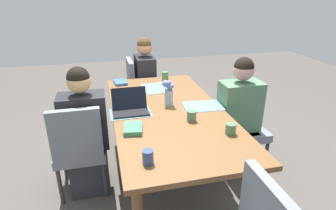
{
  "coord_description": "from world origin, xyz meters",
  "views": [
    {
      "loc": [
        -2.29,
        0.56,
        1.79
      ],
      "look_at": [
        0.0,
        0.0,
        0.8
      ],
      "focal_mm": 29.93,
      "sensor_mm": 36.0,
      "label": 1
    }
  ],
  "objects_px": {
    "person_near_left_near": "(238,122)",
    "coffee_mug_near_left": "(148,157)",
    "dining_table": "(168,117)",
    "coffee_mug_centre_left": "(231,129)",
    "chair_far_left_far": "(79,146)",
    "book_red_cover": "(133,128)",
    "person_head_right_left_mid": "(145,87)",
    "laptop_far_left_far": "(130,108)",
    "chair_near_left_near": "(240,121)",
    "coffee_mug_centre_right": "(192,116)",
    "chair_head_right_left_mid": "(139,88)",
    "person_far_left_far": "(86,139)",
    "book_blue_cover": "(120,82)",
    "coffee_mug_near_right": "(165,76)",
    "flower_vase": "(169,91)"
  },
  "relations": [
    {
      "from": "person_near_left_near",
      "to": "coffee_mug_near_left",
      "type": "height_order",
      "value": "person_near_left_near"
    },
    {
      "from": "dining_table",
      "to": "coffee_mug_centre_left",
      "type": "xyz_separation_m",
      "value": [
        -0.55,
        -0.36,
        0.12
      ]
    },
    {
      "from": "chair_far_left_far",
      "to": "book_red_cover",
      "type": "distance_m",
      "value": 0.6
    },
    {
      "from": "person_head_right_left_mid",
      "to": "laptop_far_left_far",
      "type": "xyz_separation_m",
      "value": [
        -1.26,
        0.34,
        0.26
      ]
    },
    {
      "from": "laptop_far_left_far",
      "to": "book_red_cover",
      "type": "bearing_deg",
      "value": 176.91
    },
    {
      "from": "book_red_cover",
      "to": "chair_near_left_near",
      "type": "bearing_deg",
      "value": -61.13
    },
    {
      "from": "coffee_mug_centre_right",
      "to": "laptop_far_left_far",
      "type": "bearing_deg",
      "value": 57.77
    },
    {
      "from": "chair_far_left_far",
      "to": "book_red_cover",
      "type": "bearing_deg",
      "value": -122.45
    },
    {
      "from": "chair_head_right_left_mid",
      "to": "coffee_mug_near_left",
      "type": "height_order",
      "value": "chair_head_right_left_mid"
    },
    {
      "from": "chair_far_left_far",
      "to": "person_far_left_far",
      "type": "relative_size",
      "value": 0.75
    },
    {
      "from": "person_head_right_left_mid",
      "to": "coffee_mug_near_left",
      "type": "distance_m",
      "value": 2.13
    },
    {
      "from": "person_far_left_far",
      "to": "book_blue_cover",
      "type": "xyz_separation_m",
      "value": [
        0.84,
        -0.39,
        0.23
      ]
    },
    {
      "from": "coffee_mug_centre_left",
      "to": "coffee_mug_near_left",
      "type": "bearing_deg",
      "value": 109.11
    },
    {
      "from": "chair_near_left_near",
      "to": "chair_far_left_far",
      "type": "distance_m",
      "value": 1.62
    },
    {
      "from": "coffee_mug_near_left",
      "to": "book_blue_cover",
      "type": "bearing_deg",
      "value": 1.26
    },
    {
      "from": "laptop_far_left_far",
      "to": "book_red_cover",
      "type": "distance_m",
      "value": 0.37
    },
    {
      "from": "coffee_mug_near_right",
      "to": "coffee_mug_centre_left",
      "type": "bearing_deg",
      "value": -172.56
    },
    {
      "from": "chair_head_right_left_mid",
      "to": "flower_vase",
      "type": "height_order",
      "value": "flower_vase"
    },
    {
      "from": "book_blue_cover",
      "to": "person_head_right_left_mid",
      "type": "bearing_deg",
      "value": -45.62
    },
    {
      "from": "coffee_mug_near_right",
      "to": "book_red_cover",
      "type": "height_order",
      "value": "coffee_mug_near_right"
    },
    {
      "from": "coffee_mug_near_right",
      "to": "coffee_mug_centre_left",
      "type": "relative_size",
      "value": 1.24
    },
    {
      "from": "person_head_right_left_mid",
      "to": "book_blue_cover",
      "type": "distance_m",
      "value": 0.6
    },
    {
      "from": "person_head_right_left_mid",
      "to": "person_far_left_far",
      "type": "bearing_deg",
      "value": 149.23
    },
    {
      "from": "flower_vase",
      "to": "coffee_mug_near_left",
      "type": "bearing_deg",
      "value": 158.38
    },
    {
      "from": "chair_far_left_far",
      "to": "coffee_mug_near_right",
      "type": "xyz_separation_m",
      "value": [
        0.9,
        -0.99,
        0.3
      ]
    },
    {
      "from": "person_far_left_far",
      "to": "person_near_left_near",
      "type": "bearing_deg",
      "value": -90.73
    },
    {
      "from": "coffee_mug_centre_left",
      "to": "person_near_left_near",
      "type": "bearing_deg",
      "value": -33.3
    },
    {
      "from": "coffee_mug_centre_right",
      "to": "book_blue_cover",
      "type": "distance_m",
      "value": 1.25
    },
    {
      "from": "flower_vase",
      "to": "chair_far_left_far",
      "type": "bearing_deg",
      "value": 100.06
    },
    {
      "from": "person_head_right_left_mid",
      "to": "coffee_mug_centre_left",
      "type": "relative_size",
      "value": 13.89
    },
    {
      "from": "person_near_left_near",
      "to": "coffee_mug_near_right",
      "type": "distance_m",
      "value": 1.05
    },
    {
      "from": "coffee_mug_centre_right",
      "to": "chair_near_left_near",
      "type": "bearing_deg",
      "value": -61.38
    },
    {
      "from": "person_head_right_left_mid",
      "to": "coffee_mug_near_right",
      "type": "xyz_separation_m",
      "value": [
        -0.44,
        -0.18,
        0.27
      ]
    },
    {
      "from": "chair_near_left_near",
      "to": "coffee_mug_near_left",
      "type": "height_order",
      "value": "chair_near_left_near"
    },
    {
      "from": "flower_vase",
      "to": "book_red_cover",
      "type": "bearing_deg",
      "value": 137.94
    },
    {
      "from": "person_near_left_near",
      "to": "coffee_mug_near_left",
      "type": "distance_m",
      "value": 1.36
    },
    {
      "from": "flower_vase",
      "to": "coffee_mug_centre_right",
      "type": "relative_size",
      "value": 2.77
    },
    {
      "from": "dining_table",
      "to": "chair_near_left_near",
      "type": "distance_m",
      "value": 0.82
    },
    {
      "from": "flower_vase",
      "to": "coffee_mug_near_left",
      "type": "xyz_separation_m",
      "value": [
        -0.9,
        0.36,
        -0.09
      ]
    },
    {
      "from": "book_red_cover",
      "to": "book_blue_cover",
      "type": "xyz_separation_m",
      "value": [
        1.2,
        -0.0,
        -0.01
      ]
    },
    {
      "from": "person_far_left_far",
      "to": "coffee_mug_centre_left",
      "type": "relative_size",
      "value": 13.89
    },
    {
      "from": "coffee_mug_near_right",
      "to": "book_blue_cover",
      "type": "distance_m",
      "value": 0.54
    },
    {
      "from": "chair_near_left_near",
      "to": "coffee_mug_centre_right",
      "type": "relative_size",
      "value": 9.96
    },
    {
      "from": "chair_far_left_far",
      "to": "laptop_far_left_far",
      "type": "distance_m",
      "value": 0.56
    },
    {
      "from": "chair_head_right_left_mid",
      "to": "book_blue_cover",
      "type": "xyz_separation_m",
      "value": [
        -0.48,
        0.28,
        0.26
      ]
    },
    {
      "from": "coffee_mug_near_right",
      "to": "coffee_mug_centre_left",
      "type": "height_order",
      "value": "coffee_mug_near_right"
    },
    {
      "from": "chair_head_right_left_mid",
      "to": "person_far_left_far",
      "type": "distance_m",
      "value": 1.49
    },
    {
      "from": "chair_head_right_left_mid",
      "to": "coffee_mug_centre_left",
      "type": "distance_m",
      "value": 1.99
    },
    {
      "from": "person_far_left_far",
      "to": "coffee_mug_near_left",
      "type": "distance_m",
      "value": 0.97
    },
    {
      "from": "book_red_cover",
      "to": "chair_far_left_far",
      "type": "bearing_deg",
      "value": 66.56
    }
  ]
}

